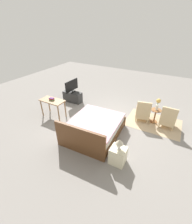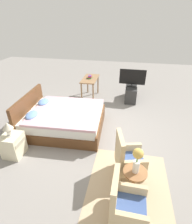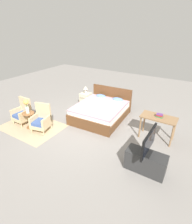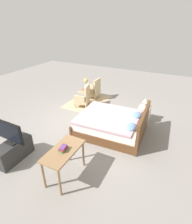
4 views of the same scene
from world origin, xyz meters
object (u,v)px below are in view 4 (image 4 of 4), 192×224
(side_table, at_px, (86,94))
(armchair_by_window_left, at_px, (94,90))
(flower_vase, at_px, (86,83))
(vanity_desk, at_px, (64,154))
(bed, at_px, (112,124))
(nightstand, at_px, (144,114))
(table_lamp, at_px, (146,101))
(tv_flatscreen, at_px, (8,132))
(book_stack, at_px, (63,148))
(armchair_by_window_right, at_px, (83,98))
(tv_stand, at_px, (14,151))

(side_table, bearing_deg, armchair_by_window_left, 165.58)
(flower_vase, bearing_deg, vanity_desk, 22.83)
(bed, height_order, side_table, bed)
(nightstand, relative_size, table_lamp, 1.63)
(flower_vase, height_order, tv_flatscreen, tv_flatscreen)
(armchair_by_window_left, height_order, nightstand, armchair_by_window_left)
(armchair_by_window_left, bearing_deg, book_stack, 19.14)
(bed, distance_m, armchair_by_window_right, 2.21)
(bed, relative_size, book_stack, 10.28)
(tv_stand, height_order, vanity_desk, vanity_desk)
(tv_stand, bearing_deg, nightstand, 144.08)
(armchair_by_window_right, xyz_separation_m, flower_vase, (-0.47, -0.12, 0.49))
(tv_stand, distance_m, vanity_desk, 1.57)
(armchair_by_window_right, distance_m, table_lamp, 2.56)
(side_table, height_order, vanity_desk, vanity_desk)
(side_table, xyz_separation_m, table_lamp, (0.52, 2.66, 0.39))
(bed, distance_m, book_stack, 2.24)
(bed, distance_m, tv_flatscreen, 2.96)
(armchair_by_window_right, height_order, side_table, armchair_by_window_right)
(vanity_desk, bearing_deg, armchair_by_window_left, -160.92)
(armchair_by_window_left, height_order, book_stack, armchair_by_window_left)
(table_lamp, bearing_deg, armchair_by_window_left, -111.67)
(side_table, distance_m, tv_stand, 4.02)
(tv_flatscreen, distance_m, vanity_desk, 1.53)
(table_lamp, distance_m, vanity_desk, 3.52)
(side_table, bearing_deg, tv_stand, 1.75)
(armchair_by_window_left, bearing_deg, tv_stand, -0.03)
(tv_stand, distance_m, book_stack, 1.62)
(armchair_by_window_right, relative_size, book_stack, 4.41)
(armchair_by_window_right, height_order, table_lamp, armchair_by_window_right)
(nightstand, xyz_separation_m, vanity_desk, (3.37, -1.02, 0.38))
(flower_vase, bearing_deg, armchair_by_window_left, 165.58)
(bed, height_order, book_stack, bed)
(armchair_by_window_left, bearing_deg, vanity_desk, 19.08)
(book_stack, bearing_deg, bed, 172.52)
(side_table, bearing_deg, tv_flatscreen, 1.75)
(table_lamp, relative_size, book_stack, 1.58)
(armchair_by_window_left, bearing_deg, table_lamp, 68.33)
(vanity_desk, bearing_deg, table_lamp, 163.18)
(armchair_by_window_right, distance_m, tv_flatscreen, 3.58)
(bed, bearing_deg, flower_vase, -132.00)
(tv_flatscreen, xyz_separation_m, vanity_desk, (-0.13, 1.52, -0.19))
(bed, relative_size, armchair_by_window_right, 2.33)
(table_lamp, bearing_deg, book_stack, -16.68)
(bed, bearing_deg, armchair_by_window_right, -125.01)
(flower_vase, xyz_separation_m, tv_stand, (4.02, 0.12, -0.61))
(nightstand, height_order, book_stack, book_stack)
(tv_flatscreen, bearing_deg, bed, 141.67)
(armchair_by_window_right, bearing_deg, table_lamp, 88.89)
(vanity_desk, bearing_deg, tv_flatscreen, -85.09)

